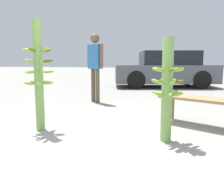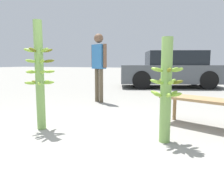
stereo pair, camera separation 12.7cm
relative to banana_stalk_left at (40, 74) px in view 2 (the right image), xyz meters
The scene contains 6 objects.
ground_plane 1.27m from the banana_stalk_left, 23.39° to the right, with size 80.00×80.00×0.00m, color gray.
banana_stalk_left is the anchor object (origin of this frame).
banana_stalk_center 1.82m from the banana_stalk_left, ahead, with size 0.41×0.39×1.30m.
vendor_person 2.40m from the banana_stalk_left, 94.44° to the left, with size 0.53×0.30×1.70m.
market_bench 2.45m from the banana_stalk_left, 24.86° to the left, with size 1.24×0.79×0.46m.
parked_car 6.70m from the banana_stalk_left, 81.04° to the left, with size 4.37×3.06×1.45m.
Camera 2 is at (1.31, -2.17, 0.99)m, focal length 35.00 mm.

